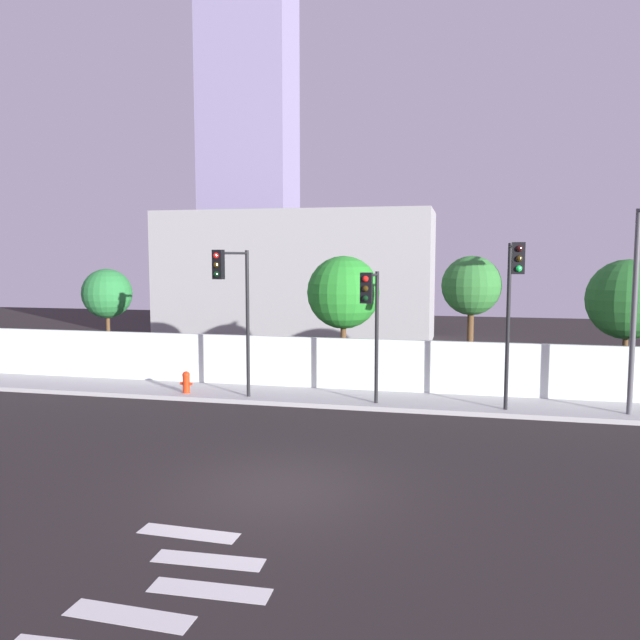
{
  "coord_description": "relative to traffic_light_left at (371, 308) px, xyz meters",
  "views": [
    {
      "loc": [
        3.62,
        -12.25,
        4.82
      ],
      "look_at": [
        -0.6,
        6.5,
        2.89
      ],
      "focal_mm": 35.53,
      "sensor_mm": 36.0,
      "label": 1
    }
  ],
  "objects": [
    {
      "name": "ground_plane",
      "position": [
        -0.94,
        -6.69,
        -3.25
      ],
      "size": [
        80.0,
        80.0,
        0.0
      ],
      "primitive_type": "plane",
      "color": "black"
    },
    {
      "name": "sidewalk",
      "position": [
        -0.94,
        1.51,
        -3.18
      ],
      "size": [
        36.0,
        2.4,
        0.15
      ],
      "primitive_type": "cube",
      "color": "#AAAAAA",
      "rests_on": "ground"
    },
    {
      "name": "perimeter_wall",
      "position": [
        -0.94,
        2.8,
        -2.2
      ],
      "size": [
        36.0,
        0.18,
        1.8
      ],
      "primitive_type": "cube",
      "color": "silver",
      "rests_on": "sidewalk"
    },
    {
      "name": "crosswalk_marking",
      "position": [
        -1.46,
        -10.79,
        -3.25
      ],
      "size": [
        2.91,
        3.91,
        0.01
      ],
      "color": "silver",
      "rests_on": "ground"
    },
    {
      "name": "traffic_light_left",
      "position": [
        0.0,
        0.0,
        0.0
      ],
      "size": [
        0.35,
        1.78,
        4.2
      ],
      "color": "black",
      "rests_on": "sidewalk"
    },
    {
      "name": "traffic_light_center",
      "position": [
        4.14,
        0.29,
        0.57
      ],
      "size": [
        0.39,
        1.35,
        5.07
      ],
      "color": "black",
      "rests_on": "sidewalk"
    },
    {
      "name": "traffic_light_right",
      "position": [
        -4.44,
        0.03,
        0.47
      ],
      "size": [
        0.63,
        1.81,
        4.87
      ],
      "color": "black",
      "rests_on": "sidewalk"
    },
    {
      "name": "street_lamp_curbside",
      "position": [
        7.68,
        0.83,
        0.49
      ],
      "size": [
        0.85,
        1.73,
        6.04
      ],
      "color": "#4C4C51",
      "rests_on": "sidewalk"
    },
    {
      "name": "fire_hydrant",
      "position": [
        -6.5,
        0.92,
        -2.7
      ],
      "size": [
        0.44,
        0.26,
        0.75
      ],
      "color": "red",
      "rests_on": "sidewalk"
    },
    {
      "name": "roadside_tree_leftmost",
      "position": [
        -11.25,
        3.95,
        0.07
      ],
      "size": [
        1.98,
        1.98,
        4.33
      ],
      "color": "brown",
      "rests_on": "ground"
    },
    {
      "name": "roadside_tree_midleft",
      "position": [
        -1.58,
        3.95,
        0.24
      ],
      "size": [
        2.69,
        2.69,
        4.84
      ],
      "color": "brown",
      "rests_on": "ground"
    },
    {
      "name": "roadside_tree_midright",
      "position": [
        3.0,
        3.95,
        0.51
      ],
      "size": [
        2.09,
        2.09,
        4.85
      ],
      "color": "brown",
      "rests_on": "ground"
    },
    {
      "name": "roadside_tree_rightmost",
      "position": [
        8.1,
        3.95,
        0.12
      ],
      "size": [
        2.69,
        2.69,
        4.73
      ],
      "color": "brown",
      "rests_on": "ground"
    },
    {
      "name": "low_building_distant",
      "position": [
        -6.75,
        16.8,
        0.43
      ],
      "size": [
        15.63,
        6.0,
        7.37
      ],
      "primitive_type": "cube",
      "color": "#A0A0A0",
      "rests_on": "ground"
    },
    {
      "name": "tower_on_skyline",
      "position": [
        -13.71,
        28.8,
        9.65
      ],
      "size": [
        6.85,
        5.0,
        25.81
      ],
      "primitive_type": "cube",
      "color": "gray",
      "rests_on": "ground"
    }
  ]
}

